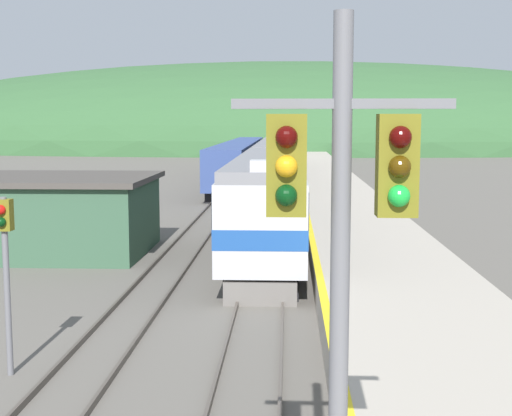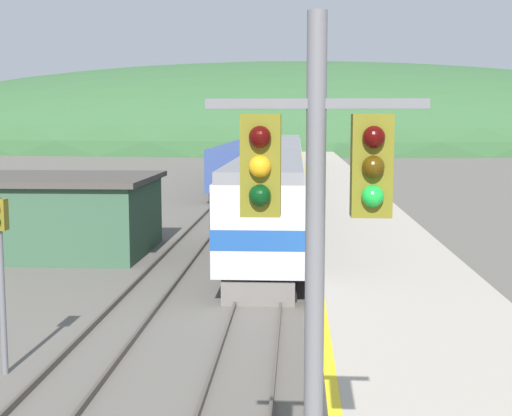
# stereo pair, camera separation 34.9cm
# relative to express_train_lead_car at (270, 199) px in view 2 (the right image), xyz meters

# --- Properties ---
(track_main) EXTENTS (1.52, 180.00, 0.16)m
(track_main) POSITION_rel_express_train_lead_car_xyz_m (0.00, 41.05, -2.24)
(track_main) COLOR #4C443D
(track_main) RESTS_ON ground
(track_siding) EXTENTS (1.51, 180.00, 0.16)m
(track_siding) POSITION_rel_express_train_lead_car_xyz_m (-3.81, 41.05, -2.24)
(track_siding) COLOR #4C443D
(track_siding) RESTS_ON ground
(platform) EXTENTS (5.20, 140.00, 1.01)m
(platform) POSITION_rel_express_train_lead_car_xyz_m (4.34, 21.05, -1.82)
(platform) COLOR #ADA393
(platform) RESTS_ON ground
(distant_hills) EXTENTS (206.00, 92.70, 37.32)m
(distant_hills) POSITION_rel_express_train_lead_car_xyz_m (0.00, 128.01, -2.32)
(distant_hills) COLOR #335B33
(distant_hills) RESTS_ON ground
(station_shed) EXTENTS (8.61, 7.23, 3.42)m
(station_shed) POSITION_rel_express_train_lead_car_xyz_m (-9.43, -1.40, -0.59)
(station_shed) COLOR #385B42
(station_shed) RESTS_ON ground
(express_train_lead_car) EXTENTS (3.04, 21.07, 4.60)m
(express_train_lead_car) POSITION_rel_express_train_lead_car_xyz_m (0.00, 0.00, 0.00)
(express_train_lead_car) COLOR black
(express_train_lead_car) RESTS_ON ground
(carriage_second) EXTENTS (3.03, 19.59, 4.24)m
(carriage_second) POSITION_rel_express_train_lead_car_xyz_m (0.00, 21.45, -0.01)
(carriage_second) COLOR black
(carriage_second) RESTS_ON ground
(carriage_third) EXTENTS (3.03, 19.59, 4.24)m
(carriage_third) POSITION_rel_express_train_lead_car_xyz_m (0.00, 41.92, -0.01)
(carriage_third) COLOR black
(carriage_third) RESTS_ON ground
(siding_train) EXTENTS (2.90, 41.25, 3.82)m
(siding_train) POSITION_rel_express_train_lead_car_xyz_m (-3.81, 37.63, -0.35)
(siding_train) COLOR black
(siding_train) RESTS_ON ground
(signal_mast_main) EXTENTS (2.20, 0.42, 6.87)m
(signal_mast_main) POSITION_rel_express_train_lead_car_xyz_m (1.39, -25.03, 2.17)
(signal_mast_main) COLOR slate
(signal_mast_main) RESTS_ON ground
(signal_post_siding) EXTENTS (0.36, 0.42, 4.12)m
(signal_post_siding) POSITION_rel_express_train_lead_car_xyz_m (-5.50, -16.62, 0.63)
(signal_post_siding) COLOR slate
(signal_post_siding) RESTS_ON ground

